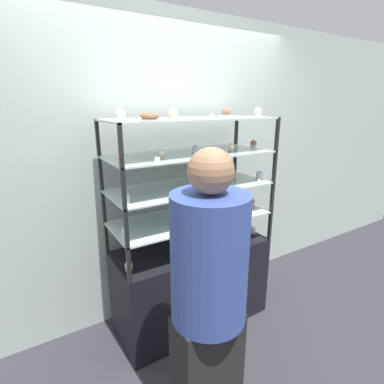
% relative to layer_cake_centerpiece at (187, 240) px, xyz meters
% --- Properties ---
extents(ground_plane, '(20.00, 20.00, 0.00)m').
position_rel_layer_cake_centerpiece_xyz_m(ground_plane, '(0.04, -0.02, -0.78)').
color(ground_plane, '#2D2D33').
extents(back_wall, '(8.00, 0.05, 2.60)m').
position_rel_layer_cake_centerpiece_xyz_m(back_wall, '(0.04, 0.39, 0.52)').
color(back_wall, '#A8B2AD').
rests_on(back_wall, ground_plane).
extents(display_base, '(1.29, 0.52, 0.73)m').
position_rel_layer_cake_centerpiece_xyz_m(display_base, '(0.04, -0.02, -0.42)').
color(display_base, black).
rests_on(display_base, ground_plane).
extents(display_riser_lower, '(1.29, 0.52, 0.26)m').
position_rel_layer_cake_centerpiece_xyz_m(display_riser_lower, '(0.04, -0.02, 0.19)').
color(display_riser_lower, black).
rests_on(display_riser_lower, display_base).
extents(display_riser_middle, '(1.29, 0.52, 0.26)m').
position_rel_layer_cake_centerpiece_xyz_m(display_riser_middle, '(0.04, -0.02, 0.45)').
color(display_riser_middle, black).
rests_on(display_riser_middle, display_riser_lower).
extents(display_riser_upper, '(1.29, 0.52, 0.26)m').
position_rel_layer_cake_centerpiece_xyz_m(display_riser_upper, '(0.04, -0.02, 0.71)').
color(display_riser_upper, black).
rests_on(display_riser_upper, display_riser_middle).
extents(display_riser_top, '(1.29, 0.52, 0.26)m').
position_rel_layer_cake_centerpiece_xyz_m(display_riser_top, '(0.04, -0.02, 0.97)').
color(display_riser_top, black).
rests_on(display_riser_top, display_riser_upper).
extents(layer_cake_centerpiece, '(0.22, 0.22, 0.10)m').
position_rel_layer_cake_centerpiece_xyz_m(layer_cake_centerpiece, '(0.00, 0.00, 0.00)').
color(layer_cake_centerpiece, brown).
rests_on(layer_cake_centerpiece, display_base).
extents(sheet_cake_frosted, '(0.23, 0.13, 0.07)m').
position_rel_layer_cake_centerpiece_xyz_m(sheet_cake_frosted, '(0.36, 0.04, 0.50)').
color(sheet_cake_frosted, beige).
rests_on(sheet_cake_frosted, display_riser_middle).
extents(cupcake_0, '(0.06, 0.06, 0.07)m').
position_rel_layer_cake_centerpiece_xyz_m(cupcake_0, '(-0.54, -0.10, -0.02)').
color(cupcake_0, '#CCB28C').
rests_on(cupcake_0, display_base).
extents(cupcake_1, '(0.06, 0.06, 0.07)m').
position_rel_layer_cake_centerpiece_xyz_m(cupcake_1, '(0.64, -0.10, -0.02)').
color(cupcake_1, white).
rests_on(cupcake_1, display_base).
extents(price_tag_0, '(0.04, 0.00, 0.04)m').
position_rel_layer_cake_centerpiece_xyz_m(price_tag_0, '(0.37, -0.26, -0.03)').
color(price_tag_0, white).
rests_on(price_tag_0, display_base).
extents(cupcake_2, '(0.05, 0.05, 0.06)m').
position_rel_layer_cake_centerpiece_xyz_m(cupcake_2, '(-0.54, -0.08, 0.24)').
color(cupcake_2, white).
rests_on(cupcake_2, display_riser_lower).
extents(cupcake_3, '(0.05, 0.05, 0.06)m').
position_rel_layer_cake_centerpiece_xyz_m(cupcake_3, '(0.04, -0.12, 0.24)').
color(cupcake_3, '#CCB28C').
rests_on(cupcake_3, display_riser_lower).
extents(cupcake_4, '(0.05, 0.05, 0.06)m').
position_rel_layer_cake_centerpiece_xyz_m(cupcake_4, '(0.65, -0.07, 0.24)').
color(cupcake_4, beige).
rests_on(cupcake_4, display_riser_lower).
extents(price_tag_1, '(0.04, 0.00, 0.04)m').
position_rel_layer_cake_centerpiece_xyz_m(price_tag_1, '(-0.03, -0.26, 0.23)').
color(price_tag_1, white).
rests_on(price_tag_1, display_riser_lower).
extents(cupcake_5, '(0.06, 0.06, 0.07)m').
position_rel_layer_cake_centerpiece_xyz_m(cupcake_5, '(-0.55, -0.16, 0.50)').
color(cupcake_5, beige).
rests_on(cupcake_5, display_riser_middle).
extents(cupcake_6, '(0.06, 0.06, 0.07)m').
position_rel_layer_cake_centerpiece_xyz_m(cupcake_6, '(0.05, -0.12, 0.50)').
color(cupcake_6, white).
rests_on(cupcake_6, display_riser_middle).
extents(cupcake_7, '(0.06, 0.06, 0.07)m').
position_rel_layer_cake_centerpiece_xyz_m(cupcake_7, '(0.63, -0.14, 0.50)').
color(cupcake_7, '#CCB28C').
rests_on(cupcake_7, display_riser_middle).
extents(price_tag_2, '(0.04, 0.00, 0.04)m').
position_rel_layer_cake_centerpiece_xyz_m(price_tag_2, '(0.52, -0.26, 0.49)').
color(price_tag_2, white).
rests_on(price_tag_2, display_riser_middle).
extents(cupcake_8, '(0.05, 0.05, 0.07)m').
position_rel_layer_cake_centerpiece_xyz_m(cupcake_8, '(-0.56, -0.15, 0.76)').
color(cupcake_8, beige).
rests_on(cupcake_8, display_riser_upper).
extents(cupcake_9, '(0.05, 0.05, 0.07)m').
position_rel_layer_cake_centerpiece_xyz_m(cupcake_9, '(-0.26, -0.10, 0.76)').
color(cupcake_9, '#CCB28C').
rests_on(cupcake_9, display_riser_upper).
extents(cupcake_10, '(0.05, 0.05, 0.07)m').
position_rel_layer_cake_centerpiece_xyz_m(cupcake_10, '(0.04, -0.07, 0.76)').
color(cupcake_10, beige).
rests_on(cupcake_10, display_riser_upper).
extents(cupcake_11, '(0.05, 0.05, 0.07)m').
position_rel_layer_cake_centerpiece_xyz_m(cupcake_11, '(0.34, -0.11, 0.76)').
color(cupcake_11, '#CCB28C').
rests_on(cupcake_11, display_riser_upper).
extents(cupcake_12, '(0.05, 0.05, 0.07)m').
position_rel_layer_cake_centerpiece_xyz_m(cupcake_12, '(0.63, -0.06, 0.76)').
color(cupcake_12, beige).
rests_on(cupcake_12, display_riser_upper).
extents(price_tag_3, '(0.04, 0.00, 0.04)m').
position_rel_layer_cake_centerpiece_xyz_m(price_tag_3, '(-0.36, -0.26, 0.75)').
color(price_tag_3, white).
rests_on(price_tag_3, display_riser_upper).
extents(cupcake_13, '(0.07, 0.07, 0.07)m').
position_rel_layer_cake_centerpiece_xyz_m(cupcake_13, '(-0.53, -0.13, 1.02)').
color(cupcake_13, white).
rests_on(cupcake_13, display_riser_top).
extents(cupcake_14, '(0.07, 0.07, 0.07)m').
position_rel_layer_cake_centerpiece_xyz_m(cupcake_14, '(-0.14, -0.06, 1.02)').
color(cupcake_14, '#CCB28C').
rests_on(cupcake_14, display_riser_top).
extents(cupcake_15, '(0.07, 0.07, 0.07)m').
position_rel_layer_cake_centerpiece_xyz_m(cupcake_15, '(0.25, -0.16, 1.02)').
color(cupcake_15, beige).
rests_on(cupcake_15, display_riser_top).
extents(cupcake_16, '(0.07, 0.07, 0.07)m').
position_rel_layer_cake_centerpiece_xyz_m(cupcake_16, '(0.64, -0.07, 1.02)').
color(cupcake_16, '#CCB28C').
rests_on(cupcake_16, display_riser_top).
extents(price_tag_4, '(0.04, 0.00, 0.04)m').
position_rel_layer_cake_centerpiece_xyz_m(price_tag_4, '(0.05, -0.26, 1.00)').
color(price_tag_4, white).
rests_on(price_tag_4, display_riser_top).
extents(donut_glazed, '(0.13, 0.13, 0.04)m').
position_rel_layer_cake_centerpiece_xyz_m(donut_glazed, '(-0.27, 0.03, 1.00)').
color(donut_glazed, brown).
rests_on(donut_glazed, display_riser_top).
extents(customer_figure, '(0.39, 0.39, 1.68)m').
position_rel_layer_cake_centerpiece_xyz_m(customer_figure, '(-0.37, -0.85, 0.12)').
color(customer_figure, black).
rests_on(customer_figure, ground_plane).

